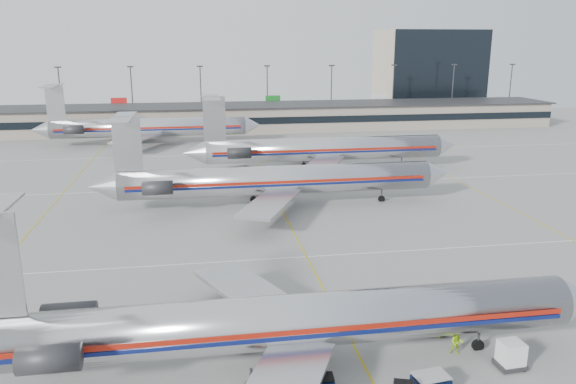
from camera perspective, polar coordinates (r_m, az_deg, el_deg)
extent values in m
plane|color=gray|center=(48.46, 4.20, -10.85)|extent=(260.00, 260.00, 0.00)
cube|color=silver|center=(57.41, 1.89, -6.58)|extent=(160.00, 0.15, 0.02)
cube|color=gray|center=(141.94, -5.02, 7.52)|extent=(160.00, 16.00, 6.00)
cube|color=black|center=(133.91, -4.75, 7.18)|extent=(160.00, 0.20, 1.60)
cube|color=#2D2D30|center=(141.58, -5.05, 8.77)|extent=(162.00, 17.00, 0.30)
cylinder|color=#38383D|center=(158.80, -22.08, 8.92)|extent=(0.30, 0.30, 15.00)
cube|color=#2D2D30|center=(158.33, -22.35, 11.65)|extent=(1.60, 0.40, 0.35)
cylinder|color=#38383D|center=(155.88, -15.54, 9.36)|extent=(0.30, 0.30, 15.00)
cube|color=#2D2D30|center=(155.40, -15.74, 12.15)|extent=(1.60, 0.40, 0.35)
cylinder|color=#38383D|center=(155.00, -8.83, 9.70)|extent=(0.30, 0.30, 15.00)
cube|color=#2D2D30|center=(154.53, -8.94, 12.50)|extent=(1.60, 0.40, 0.35)
cylinder|color=#38383D|center=(156.21, -2.12, 9.90)|extent=(0.30, 0.30, 15.00)
cube|color=#2D2D30|center=(155.74, -2.14, 12.68)|extent=(1.60, 0.40, 0.35)
cylinder|color=#38383D|center=(159.46, 4.41, 9.97)|extent=(0.30, 0.30, 15.00)
cube|color=#2D2D30|center=(159.00, 4.47, 12.69)|extent=(1.60, 0.40, 0.35)
cylinder|color=#38383D|center=(164.62, 10.61, 9.91)|extent=(0.30, 0.30, 15.00)
cube|color=#2D2D30|center=(164.17, 10.73, 12.55)|extent=(1.60, 0.40, 0.35)
cylinder|color=#38383D|center=(171.52, 16.36, 9.76)|extent=(0.30, 0.30, 15.00)
cube|color=#2D2D30|center=(171.09, 16.55, 12.29)|extent=(1.60, 0.40, 0.35)
cylinder|color=#38383D|center=(179.97, 21.61, 9.54)|extent=(0.30, 0.30, 15.00)
cube|color=#2D2D30|center=(179.56, 21.85, 11.95)|extent=(1.60, 0.40, 0.35)
cube|color=tan|center=(185.37, 14.05, 11.81)|extent=(30.00, 20.00, 25.00)
cylinder|color=silver|center=(37.74, 0.28, -12.99)|extent=(38.37, 3.55, 3.55)
cube|color=#9A180B|center=(36.13, 0.77, -14.09)|extent=(36.45, 0.05, 0.34)
cube|color=#0B1450|center=(36.31, 0.77, -14.62)|extent=(36.45, 0.05, 0.27)
cube|color=#B6B5BA|center=(43.92, -3.71, -10.22)|extent=(8.92, 13.01, 0.31)
cylinder|color=#2D2D30|center=(40.61, -21.31, -11.52)|extent=(3.45, 1.63, 1.63)
cylinder|color=#2D2D30|center=(35.90, -23.09, -15.33)|extent=(3.45, 1.63, 1.63)
cylinder|color=#2D2D30|center=(43.03, 18.78, -14.00)|extent=(0.19, 0.19, 1.58)
cylinder|color=#2D2D30|center=(36.76, -3.76, -18.50)|extent=(0.19, 0.19, 1.58)
cylinder|color=#2D2D30|center=(40.68, -4.42, -14.96)|extent=(0.19, 0.19, 1.58)
cylinder|color=black|center=(43.24, 18.72, -14.53)|extent=(0.86, 0.29, 0.86)
cylinder|color=silver|center=(73.87, -1.01, 1.23)|extent=(40.90, 3.78, 3.78)
cone|color=silver|center=(79.99, 14.86, 1.79)|extent=(3.27, 3.78, 3.78)
cone|color=#B6B5BA|center=(74.12, -18.32, 0.51)|extent=(3.68, 3.78, 3.78)
cube|color=#9A180B|center=(72.00, -0.79, 0.99)|extent=(38.86, 0.05, 0.36)
cube|color=#0B1450|center=(72.10, -0.79, 0.68)|extent=(38.86, 0.05, 0.29)
cube|color=#B6B5BA|center=(80.77, -3.17, 1.64)|extent=(9.51, 13.86, 0.33)
cube|color=#B6B5BA|center=(67.00, -1.85, -1.12)|extent=(9.51, 13.86, 0.33)
cube|color=#B6B5BA|center=(72.57, -16.03, 4.73)|extent=(3.48, 0.26, 6.95)
cube|color=#B6B5BA|center=(72.14, -16.45, 7.28)|extent=(2.45, 10.74, 0.18)
cylinder|color=#2D2D30|center=(76.08, -12.84, 1.49)|extent=(3.68, 1.74, 1.74)
cylinder|color=#2D2D30|center=(70.42, -13.10, 0.41)|extent=(3.68, 1.74, 1.74)
cylinder|color=#2D2D30|center=(77.84, 9.49, -0.35)|extent=(0.20, 0.20, 1.69)
cylinder|color=#2D2D30|center=(71.85, -3.14, -1.45)|extent=(0.20, 0.20, 1.69)
cylinder|color=#2D2D30|center=(76.55, -3.54, -0.43)|extent=(0.20, 0.20, 1.69)
cylinder|color=black|center=(77.96, 9.47, -0.69)|extent=(0.92, 0.31, 0.92)
cylinder|color=silver|center=(95.42, 3.79, 4.38)|extent=(40.09, 3.90, 3.90)
cone|color=silver|center=(102.49, 15.76, 4.59)|extent=(3.38, 3.90, 3.90)
cone|color=#B6B5BA|center=(93.02, -9.53, 3.94)|extent=(3.80, 3.90, 3.90)
cube|color=#9A180B|center=(93.52, 4.06, 4.26)|extent=(38.09, 0.05, 0.37)
cube|color=#0B1450|center=(93.59, 4.06, 4.01)|extent=(38.09, 0.05, 0.30)
cube|color=#B6B5BA|center=(102.28, 1.70, 4.52)|extent=(9.81, 14.30, 0.34)
cube|color=#B6B5BA|center=(88.10, 3.52, 2.81)|extent=(9.81, 14.30, 0.34)
cube|color=#B6B5BA|center=(92.19, -7.50, 7.41)|extent=(3.59, 0.26, 7.17)
cube|color=#B6B5BA|center=(91.81, -7.77, 9.49)|extent=(2.53, 11.08, 0.19)
cylinder|color=#2D2D30|center=(96.14, -5.25, 4.62)|extent=(3.80, 1.79, 1.79)
cylinder|color=#2D2D30|center=(90.24, -4.97, 3.96)|extent=(3.80, 1.79, 1.79)
cylinder|color=#2D2D30|center=(99.92, 11.46, 2.95)|extent=(0.21, 0.21, 1.74)
cylinder|color=#2D2D30|center=(92.90, 2.21, 2.34)|extent=(0.21, 0.21, 1.74)
cylinder|color=#2D2D30|center=(97.75, 1.62, 2.98)|extent=(0.21, 0.21, 1.74)
cylinder|color=black|center=(100.02, 11.45, 2.66)|extent=(0.95, 0.32, 0.95)
cylinder|color=silver|center=(123.41, -13.85, 6.39)|extent=(40.39, 3.93, 3.93)
cone|color=silver|center=(123.61, -3.62, 6.80)|extent=(3.40, 3.93, 3.93)
cone|color=#B6B5BA|center=(127.10, -23.87, 5.79)|extent=(3.83, 3.93, 3.93)
cube|color=#9A180B|center=(121.44, -13.92, 6.33)|extent=(38.37, 0.05, 0.37)
cube|color=#0B1450|center=(121.50, -13.91, 6.13)|extent=(38.37, 0.05, 0.30)
cube|color=#B6B5BA|center=(131.08, -14.51, 6.35)|extent=(9.89, 14.41, 0.34)
cube|color=#B6B5BA|center=(116.44, -15.12, 5.29)|extent=(9.89, 14.41, 0.34)
cube|color=#B6B5BA|center=(125.62, -22.58, 8.40)|extent=(3.61, 0.27, 7.23)
cube|color=#B6B5BA|center=(125.42, -22.87, 9.93)|extent=(2.55, 11.16, 0.19)
cylinder|color=#2D2D30|center=(128.38, -20.42, 6.35)|extent=(3.83, 1.81, 1.81)
cylinder|color=#2D2D30|center=(122.49, -20.94, 5.93)|extent=(3.83, 1.81, 1.81)
cylinder|color=#2D2D30|center=(123.51, -7.34, 5.37)|extent=(0.21, 0.21, 1.75)
cylinder|color=#2D2D30|center=(121.63, -15.35, 4.81)|extent=(0.21, 0.21, 1.75)
cylinder|color=#2D2D30|center=(126.64, -15.13, 5.21)|extent=(0.21, 0.21, 1.75)
cylinder|color=black|center=(123.59, -7.33, 5.14)|extent=(0.96, 0.32, 0.96)
cube|color=black|center=(35.26, 3.67, -18.21)|extent=(1.23, 1.05, 0.08)
cube|color=black|center=(35.41, 11.67, -18.54)|extent=(1.34, 1.21, 0.08)
cube|color=#091432|center=(37.72, 14.28, -18.34)|extent=(2.30, 1.72, 0.79)
cube|color=#989898|center=(37.42, 14.34, -17.62)|extent=(2.30, 1.72, 0.07)
cylinder|color=black|center=(38.70, 14.99, -18.19)|extent=(0.40, 0.16, 0.40)
cube|color=#2D2D30|center=(41.88, 21.61, -15.98)|extent=(1.88, 1.60, 0.30)
cube|color=silver|center=(41.44, 21.73, -14.90)|extent=(1.58, 1.48, 1.50)
cylinder|color=black|center=(42.71, 22.01, -15.58)|extent=(0.24, 0.12, 0.24)
cylinder|color=black|center=(41.85, 22.87, -16.34)|extent=(0.24, 0.12, 0.24)
cylinder|color=black|center=(42.05, 20.31, -15.91)|extent=(0.24, 0.12, 0.24)
cylinder|color=black|center=(41.18, 21.15, -16.70)|extent=(0.24, 0.12, 0.24)
cube|color=#989898|center=(44.35, 13.74, -13.20)|extent=(3.76, 2.33, 0.49)
cube|color=#2D2D30|center=(44.06, 14.55, -11.80)|extent=(3.68, 1.97, 1.27)
cylinder|color=black|center=(45.35, 14.98, -12.91)|extent=(0.49, 0.16, 0.49)
cylinder|color=black|center=(44.49, 15.56, -13.52)|extent=(0.49, 0.16, 0.49)
cylinder|color=black|center=(44.43, 11.89, -13.32)|extent=(0.49, 0.16, 0.49)
cylinder|color=black|center=(43.55, 12.41, -13.96)|extent=(0.49, 0.16, 0.49)
imported|color=#C1EA16|center=(43.87, 15.17, -12.85)|extent=(0.80, 0.85, 1.95)
imported|color=#96D213|center=(42.03, 16.78, -14.41)|extent=(1.04, 0.94, 1.76)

